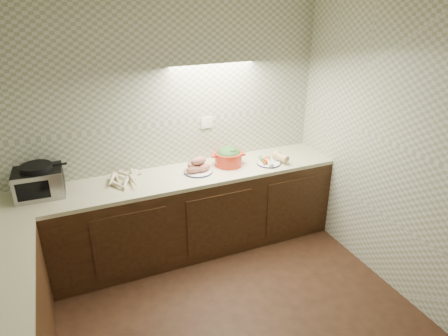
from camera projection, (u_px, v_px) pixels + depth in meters
name	position (u px, v px, depth m)	size (l,w,h in m)	color
room	(227.00, 169.00, 2.41)	(3.60, 3.60, 2.60)	black
counter	(115.00, 283.00, 3.22)	(3.60, 3.60, 0.90)	black
toaster_oven	(39.00, 181.00, 3.59)	(0.43, 0.34, 0.30)	black
parsnip_pile	(123.00, 182.00, 3.82)	(0.33, 0.39, 0.08)	beige
sweet_potato_plate	(198.00, 167.00, 4.07)	(0.30, 0.30, 0.17)	#191F45
onion_bowl	(196.00, 164.00, 4.18)	(0.14, 0.14, 0.10)	black
dutch_oven	(228.00, 156.00, 4.22)	(0.36, 0.35, 0.20)	red
veg_plate	(272.00, 159.00, 4.30)	(0.32, 0.29, 0.12)	#191F45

